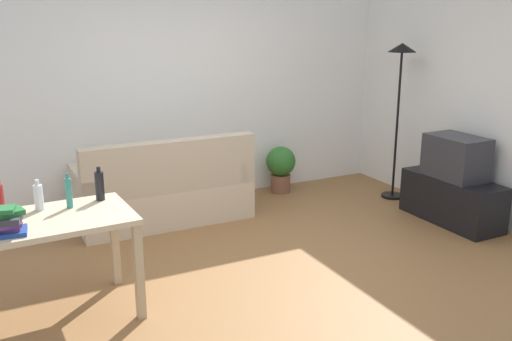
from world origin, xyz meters
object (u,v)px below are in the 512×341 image
(bottle_tall, at_px, (69,193))
(desk, at_px, (44,234))
(torchiere_lamp, at_px, (400,79))
(bottle_dark, at_px, (100,185))
(potted_plant, at_px, (281,166))
(tv, at_px, (456,157))
(couch, at_px, (164,193))
(book_stack, at_px, (5,222))
(tv_stand, at_px, (452,200))
(bottle_red, at_px, (1,201))
(bottle_clear, at_px, (39,197))

(bottle_tall, bearing_deg, desk, -144.03)
(torchiere_lamp, height_order, bottle_dark, torchiere_lamp)
(desk, distance_m, bottle_dark, 0.55)
(potted_plant, distance_m, bottle_tall, 3.27)
(tv, distance_m, potted_plant, 2.07)
(couch, relative_size, bottle_dark, 6.84)
(book_stack, bearing_deg, torchiere_lamp, 16.75)
(tv, bearing_deg, bottle_dark, 88.96)
(tv_stand, distance_m, bottle_red, 4.32)
(couch, xyz_separation_m, bottle_red, (-1.59, -1.43, 0.58))
(book_stack, bearing_deg, bottle_red, 90.14)
(bottle_red, bearing_deg, desk, -28.61)
(bottle_red, relative_size, bottle_tall, 1.07)
(bottle_clear, height_order, book_stack, bottle_clear)
(couch, xyz_separation_m, potted_plant, (1.58, 0.31, 0.02))
(book_stack, bearing_deg, tv, 4.82)
(potted_plant, bearing_deg, bottle_dark, -146.56)
(bottle_red, bearing_deg, book_stack, -89.86)
(tv_stand, height_order, bottle_clear, bottle_clear)
(tv_stand, height_order, desk, desk)
(bottle_red, bearing_deg, bottle_clear, 15.01)
(bottle_clear, relative_size, bottle_dark, 0.87)
(bottle_clear, xyz_separation_m, bottle_dark, (0.44, 0.03, 0.02))
(bottle_clear, relative_size, bottle_tall, 0.87)
(bottle_dark, bearing_deg, tv_stand, -1.04)
(potted_plant, bearing_deg, torchiere_lamp, -35.47)
(torchiere_lamp, bearing_deg, book_stack, -163.25)
(torchiere_lamp, height_order, desk, torchiere_lamp)
(couch, xyz_separation_m, tv, (2.69, -1.40, 0.39))
(couch, xyz_separation_m, book_stack, (-1.59, -1.76, 0.54))
(torchiere_lamp, distance_m, bottle_clear, 4.16)
(potted_plant, relative_size, bottle_clear, 2.52)
(couch, distance_m, bottle_dark, 1.71)
(couch, distance_m, bottle_red, 2.22)
(tv_stand, relative_size, bottle_red, 3.94)
(bottle_red, bearing_deg, bottle_tall, 2.43)
(tv_stand, bearing_deg, desk, 92.35)
(desk, distance_m, book_stack, 0.36)
(desk, bearing_deg, book_stack, -143.44)
(potted_plant, relative_size, bottle_red, 2.04)
(tv, distance_m, torchiere_lamp, 1.17)
(tv_stand, distance_m, bottle_dark, 3.65)
(torchiere_lamp, distance_m, book_stack, 4.50)
(bottle_dark, bearing_deg, bottle_red, -171.69)
(tv, relative_size, bottle_tall, 2.30)
(torchiere_lamp, xyz_separation_m, bottle_dark, (-3.59, -0.86, -0.54))
(book_stack, bearing_deg, bottle_clear, 57.91)
(couch, bearing_deg, bottle_tall, 51.02)
(torchiere_lamp, distance_m, bottle_dark, 3.73)
(tv_stand, height_order, bottle_dark, bottle_dark)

